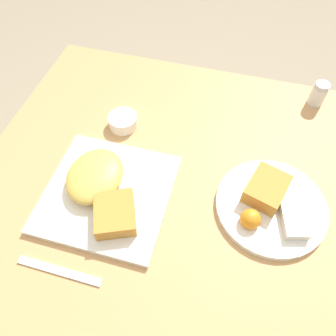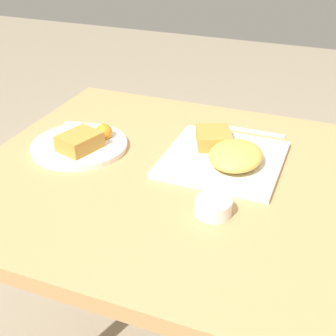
# 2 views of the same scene
# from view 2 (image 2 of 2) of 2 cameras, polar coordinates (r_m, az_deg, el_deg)

# --- Properties ---
(dining_table) EXTENTS (0.83, 0.90, 0.77)m
(dining_table) POSITION_cam_2_polar(r_m,az_deg,el_deg) (1.15, -0.13, -4.66)
(dining_table) COLOR tan
(dining_table) RESTS_ON ground_plane
(plate_square_near) EXTENTS (0.28, 0.28, 0.06)m
(plate_square_near) POSITION_cam_2_polar(r_m,az_deg,el_deg) (1.13, 7.12, 1.59)
(plate_square_near) COLOR white
(plate_square_near) RESTS_ON dining_table
(plate_oval_far) EXTENTS (0.24, 0.24, 0.05)m
(plate_oval_far) POSITION_cam_2_polar(r_m,az_deg,el_deg) (1.21, -10.65, 3.04)
(plate_oval_far) COLOR white
(plate_oval_far) RESTS_ON dining_table
(sauce_ramekin) EXTENTS (0.08, 0.08, 0.03)m
(sauce_ramekin) POSITION_cam_2_polar(r_m,az_deg,el_deg) (0.95, 5.53, -4.69)
(sauce_ramekin) COLOR white
(sauce_ramekin) RESTS_ON dining_table
(butter_knife) EXTENTS (0.02, 0.18, 0.00)m
(butter_knife) POSITION_cam_2_polar(r_m,az_deg,el_deg) (1.30, 10.21, 4.42)
(butter_knife) COLOR silver
(butter_knife) RESTS_ON dining_table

